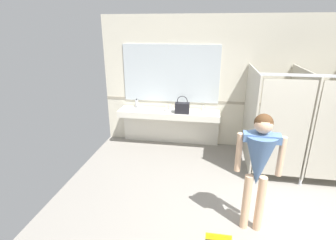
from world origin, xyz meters
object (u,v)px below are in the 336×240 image
handbag (182,108)px  paper_cup (166,109)px  soap_dispenser (137,104)px  person_standing (259,160)px

handbag → paper_cup: handbag is taller
soap_dispenser → paper_cup: 0.78m
person_standing → handbag: (-1.25, 2.34, -0.07)m
handbag → soap_dispenser: 1.16m
person_standing → handbag: person_standing is taller
person_standing → soap_dispenser: bearing=132.1°
soap_dispenser → person_standing: bearing=-47.9°
soap_dispenser → paper_cup: (0.75, -0.20, -0.04)m
handbag → person_standing: bearing=-61.9°
handbag → soap_dispenser: size_ratio=1.94×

